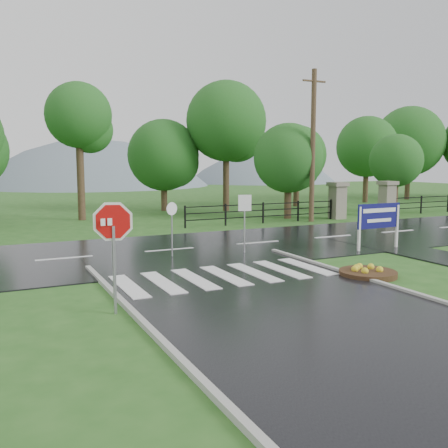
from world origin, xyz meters
TOP-DOWN VIEW (x-y plane):
  - ground at (0.00, 0.00)m, footprint 120.00×120.00m
  - main_road at (0.00, 10.00)m, footprint 90.00×8.00m
  - crosswalk at (0.00, 5.00)m, footprint 6.50×2.80m
  - pillar_west at (13.00, 16.00)m, footprint 1.00×1.00m
  - pillar_east at (17.00, 16.00)m, footprint 1.00×1.00m
  - fence_west at (7.75, 16.00)m, footprint 9.58×0.08m
  - hills at (3.49, 65.00)m, footprint 102.00×48.00m
  - treeline at (1.00, 24.00)m, footprint 83.20×5.20m
  - stop_sign at (-3.89, 2.81)m, footprint 1.20×0.33m
  - estate_billboard at (7.52, 6.57)m, footprint 2.13×0.10m
  - flower_bed at (4.02, 3.21)m, footprint 1.75×1.75m
  - reg_sign_small at (2.36, 8.15)m, footprint 0.49×0.15m
  - reg_sign_round at (-0.37, 8.68)m, footprint 0.46×0.17m
  - utility_pole_east at (10.71, 15.50)m, footprint 1.54×0.29m
  - entrance_tree_left at (10.38, 17.50)m, footprint 4.24×4.24m
  - entrance_tree_right at (19.12, 17.50)m, footprint 3.61×3.61m

SIDE VIEW (x-z plane):
  - hills at x=3.49m, z-range -39.54..8.46m
  - ground at x=0.00m, z-range 0.00..0.00m
  - main_road at x=0.00m, z-range -0.02..0.02m
  - treeline at x=1.00m, z-range -5.00..5.00m
  - crosswalk at x=0.00m, z-range 0.05..0.07m
  - flower_bed at x=4.02m, z-range -0.04..0.30m
  - fence_west at x=7.75m, z-range 0.12..1.32m
  - pillar_west at x=13.00m, z-range 0.06..2.30m
  - pillar_east at x=17.00m, z-range 0.06..2.30m
  - estate_billboard at x=7.52m, z-range 0.35..2.21m
  - reg_sign_round at x=-0.37m, z-range 0.29..2.33m
  - reg_sign_small at x=2.36m, z-range 0.46..2.72m
  - stop_sign at x=-3.89m, z-range 0.54..3.31m
  - entrance_tree_right at x=19.12m, z-range 0.85..6.21m
  - entrance_tree_left at x=10.38m, z-range 0.77..6.59m
  - utility_pole_east at x=10.71m, z-range 0.07..8.76m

